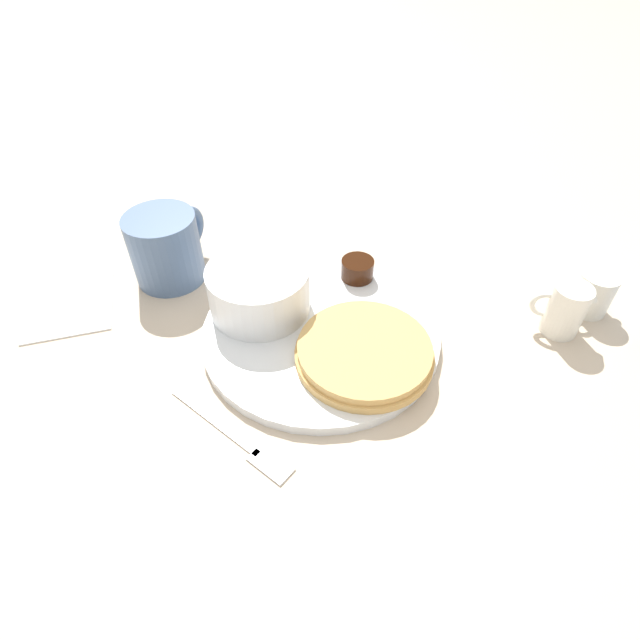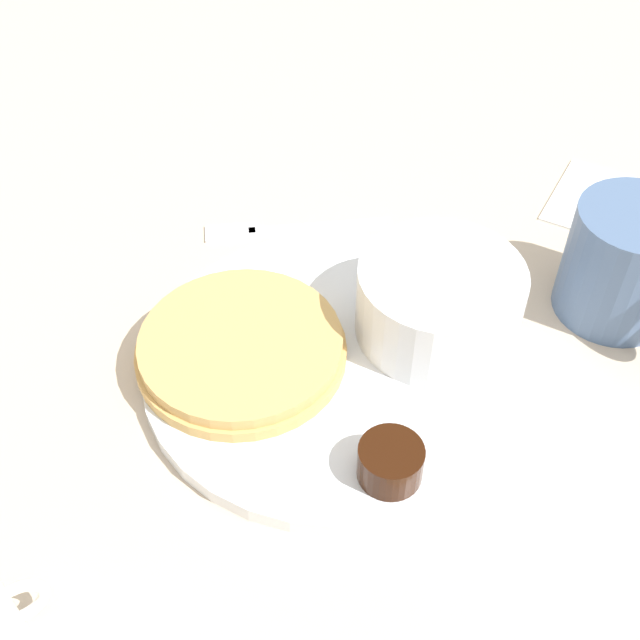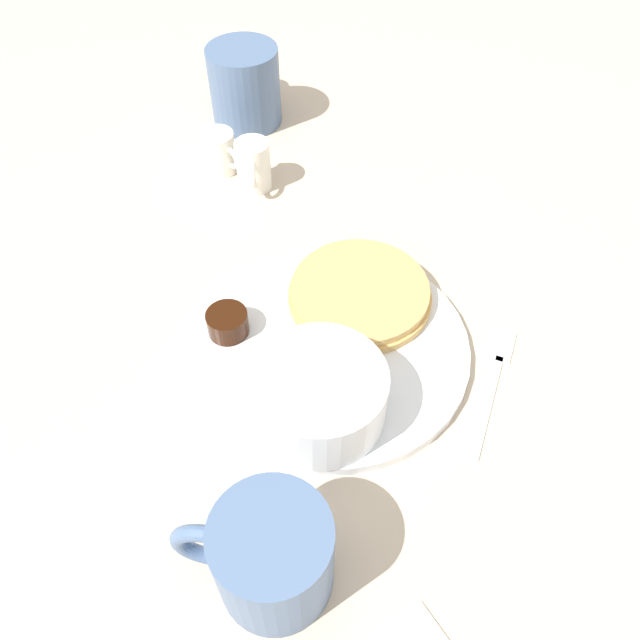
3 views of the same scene
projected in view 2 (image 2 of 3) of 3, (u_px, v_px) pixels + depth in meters
The scene contains 9 objects.
ground_plane at pixel (333, 367), 0.55m from camera, with size 4.00×4.00×0.00m, color #C6B299.
plate at pixel (333, 361), 0.55m from camera, with size 0.26×0.26×0.01m.
pancake_stack at pixel (241, 348), 0.54m from camera, with size 0.14×0.14×0.02m.
bowl at pixel (439, 299), 0.54m from camera, with size 0.11×0.11×0.05m.
syrup_cup at pixel (390, 462), 0.47m from camera, with size 0.04×0.04×0.02m.
butter_ramekin at pixel (472, 322), 0.55m from camera, with size 0.05×0.05×0.04m.
coffee_mug at pixel (627, 265), 0.56m from camera, with size 0.10×0.10×0.09m.
fork at pixel (274, 228), 0.65m from camera, with size 0.14×0.09×0.00m.
napkin at pixel (631, 210), 0.67m from camera, with size 0.14×0.11×0.00m.
Camera 2 is at (-0.13, 0.34, 0.42)m, focal length 45.00 mm.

